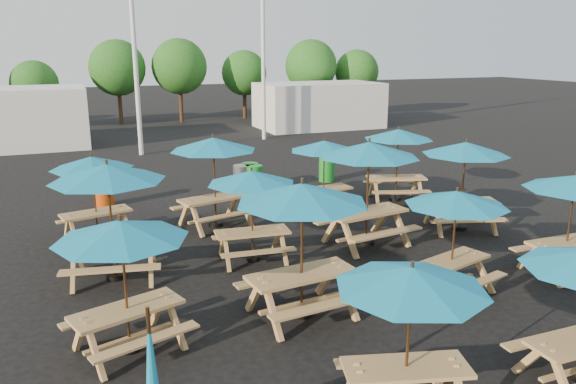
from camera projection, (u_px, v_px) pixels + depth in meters
name	position (u px, v px, depth m)	size (l,w,h in m)	color
ground	(312.00, 253.00, 13.10)	(120.00, 120.00, 0.00)	black
picnic_unit_1	(121.00, 237.00, 8.42)	(2.57, 2.57, 2.17)	tan
picnic_unit_2	(108.00, 179.00, 11.10)	(2.69, 2.69, 2.45)	tan
picnic_unit_3	(92.00, 167.00, 13.58)	(2.37, 2.37, 2.11)	tan
picnic_unit_4	(411.00, 286.00, 6.92)	(2.40, 2.40, 2.08)	tan
picnic_unit_5	(302.00, 200.00, 9.50)	(2.53, 2.53, 2.46)	tan
picnic_unit_6	(252.00, 182.00, 12.17)	(2.13, 2.13, 2.08)	tan
picnic_unit_7	(213.00, 149.00, 14.51)	(2.74, 2.74, 2.41)	tan
picnic_unit_9	(456.00, 204.00, 10.51)	(2.39, 2.39, 2.07)	tan
picnic_unit_10	(369.00, 155.00, 13.07)	(2.71, 2.71, 2.54)	tan
picnic_unit_11	(324.00, 150.00, 15.87)	(2.22, 2.22, 2.11)	tan
picnic_unit_13	(574.00, 188.00, 11.44)	(2.03, 2.03, 2.15)	tan
picnic_unit_14	(465.00, 153.00, 14.23)	(2.74, 2.74, 2.35)	tan
picnic_unit_15	(398.00, 138.00, 17.05)	(2.65, 2.65, 2.26)	tan
waste_bin_0	(104.00, 192.00, 16.82)	(0.55, 0.55, 0.88)	#CC410C
waste_bin_1	(242.00, 178.00, 18.51)	(0.55, 0.55, 0.88)	gray
waste_bin_2	(250.00, 176.00, 18.86)	(0.55, 0.55, 0.88)	#188524
waste_bin_3	(254.00, 179.00, 18.49)	(0.55, 0.55, 0.88)	#188524
waste_bin_4	(327.00, 169.00, 19.93)	(0.55, 0.55, 0.88)	#188524
mast_0	(132.00, 13.00, 23.43)	(0.20, 0.20, 12.00)	silver
mast_1	(263.00, 18.00, 27.58)	(0.20, 0.20, 12.00)	silver
event_tent_1	(319.00, 105.00, 33.08)	(7.00, 4.00, 2.60)	silver
tree_2	(34.00, 84.00, 31.36)	(2.59, 2.59, 3.93)	#382314
tree_3	(117.00, 68.00, 33.79)	(3.36, 3.36, 5.09)	#382314
tree_4	(179.00, 66.00, 34.69)	(3.41, 3.41, 5.17)	#382314
tree_5	(244.00, 73.00, 36.75)	(2.94, 2.94, 4.45)	#382314
tree_6	(311.00, 66.00, 36.49)	(3.38, 3.38, 5.13)	#382314
tree_7	(357.00, 72.00, 37.85)	(2.95, 2.95, 4.48)	#382314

